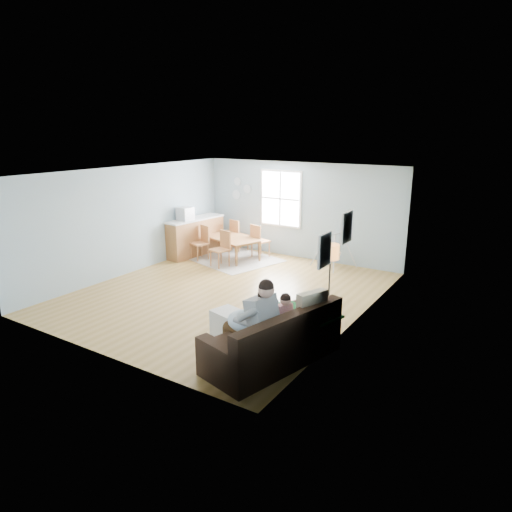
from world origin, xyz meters
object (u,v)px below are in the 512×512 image
Objects in this scene: toddler at (281,313)px; storage_cube at (227,325)px; floor_lamp at (330,258)px; dining_table at (230,248)px; chair_sw at (202,240)px; counter at (195,236)px; monitor at (185,214)px; chair_ne at (258,239)px; father at (254,319)px; baby_swing at (334,253)px; chair_se at (222,246)px; sofa at (275,344)px; chair_nw at (237,233)px.

toddler is 1.51× the size of storage_cube.
dining_table is at bearing 147.32° from floor_lamp.
chair_sw is 0.54m from counter.
monitor reaches higher than chair_sw.
dining_table reaches higher than storage_cube.
chair_ne reaches higher than chair_sw.
chair_ne is (-3.55, 3.18, -0.72)m from floor_lamp.
monitor is at bearing 139.73° from father.
toddler is (0.19, 0.51, -0.03)m from father.
chair_sw reaches higher than baby_swing.
dining_table is 0.84m from chair_se.
sofa is 4.22× the size of storage_cube.
chair_nw is at bearing 129.53° from sofa.
baby_swing is (-1.27, 5.32, 0.08)m from sofa.
chair_sw is at bearing -122.95° from dining_table.
chair_se is 1.29m from chair_ne.
chair_nw reaches higher than chair_sw.
toddler reaches higher than baby_swing.
sofa is 2.09× the size of baby_swing.
toddler reaches higher than chair_se.
father is 1.28× the size of baby_swing.
counter is at bearing -149.45° from dining_table.
toddler reaches higher than dining_table.
chair_sw is at bearing 139.34° from sofa.
dining_table is at bearing 38.17° from chair_sw.
storage_cube is 5.34m from chair_ne.
dining_table is 2.94m from baby_swing.
floor_lamp is 1.60× the size of chair_se.
dining_table is 1.80× the size of chair_nw.
counter is at bearing 155.07° from floor_lamp.
counter is (-5.29, 2.46, -0.72)m from floor_lamp.
monitor is at bearing -93.52° from counter.
chair_sw is at bearing 136.10° from father.
toddler reaches higher than chair_sw.
counter is (-1.73, -0.72, -0.00)m from chair_ne.
counter is (-5.18, 4.11, -0.22)m from toddler.
chair_se is at bearing 127.50° from storage_cube.
father reaches higher than baby_swing.
floor_lamp is at bearing -24.48° from chair_sw.
sofa is 6.79m from counter.
sofa is 2.53× the size of chair_ne.
chair_ne is 0.83× the size of baby_swing.
toddler is at bearing -2.53° from storage_cube.
chair_sw is (-4.74, 4.07, 0.22)m from sofa.
storage_cube is (-1.13, 0.28, -0.05)m from sofa.
chair_se reaches higher than dining_table.
sofa is 1.40× the size of dining_table.
toddler is at bearing -35.72° from monitor.
chair_ne is at bearing 124.54° from sofa.
father is 6.59m from monitor.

